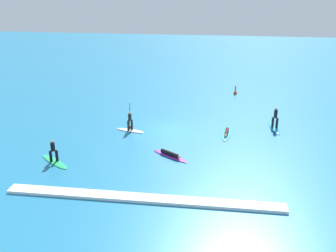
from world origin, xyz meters
name	(u,v)px	position (x,y,z in m)	size (l,w,h in m)	color
ground_plane	(168,131)	(0.00, 0.00, 0.00)	(120.00, 120.00, 0.00)	#1E6B93
surfer_on_purple_board	(170,155)	(0.84, -4.91, 0.14)	(2.96, 2.28, 0.40)	purple
surfer_on_white_board	(130,126)	(-3.22, -0.28, 0.44)	(2.59, 1.26, 2.37)	white
surfer_on_blue_board	(275,124)	(9.05, 1.94, 0.46)	(1.05, 3.06, 1.95)	#1E8CD1
surfer_on_teal_board	(227,133)	(4.93, -0.08, 0.13)	(0.90, 3.11, 0.39)	#33C6CC
surfer_on_green_board	(54,157)	(-7.20, -6.92, 0.41)	(2.91, 2.46, 1.69)	#23B266
marker_buoy	(235,92)	(5.95, 12.40, 0.19)	(0.42, 0.42, 1.06)	#E55119
wave_crest	(143,198)	(0.00, -10.98, 0.09)	(16.61, 0.90, 0.18)	white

